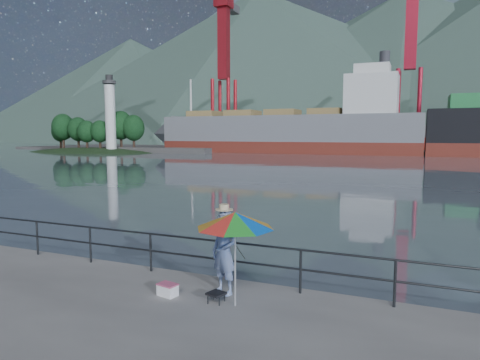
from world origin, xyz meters
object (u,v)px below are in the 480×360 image
bulk_carrier (295,130)px  beach_umbrella (235,220)px  fisherman (224,252)px  cooler_bag (168,290)px

bulk_carrier → beach_umbrella: bearing=-75.5°
fisherman → beach_umbrella: (0.51, -0.57, 0.88)m
beach_umbrella → bulk_carrier: 75.91m
fisherman → cooler_bag: bearing=-130.0°
fisherman → bulk_carrier: size_ratio=0.04×
beach_umbrella → bulk_carrier: bulk_carrier is taller
fisherman → beach_umbrella: size_ratio=0.95×
beach_umbrella → fisherman: bearing=132.0°
beach_umbrella → cooler_bag: size_ratio=4.77×
fisherman → cooler_bag: fisherman is taller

